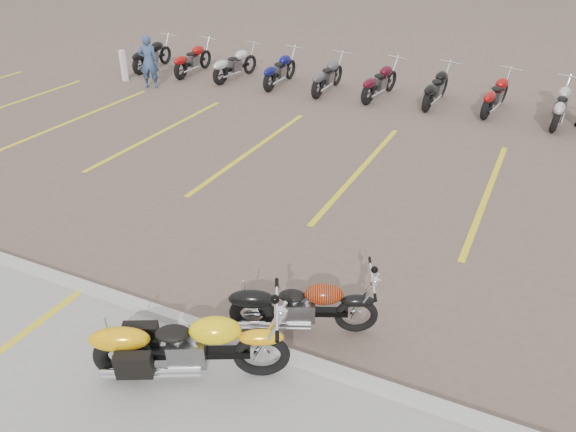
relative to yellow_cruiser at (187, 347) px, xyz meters
name	(u,v)px	position (x,y,z in m)	size (l,w,h in m)	color
ground	(279,261)	(-0.17, 2.78, -0.48)	(100.00, 100.00, 0.00)	brown
curb	(213,331)	(-0.17, 0.78, -0.42)	(60.00, 0.18, 0.12)	#ADAAA3
parking_stripes	(360,170)	(-0.17, 6.78, -0.48)	(38.00, 5.50, 0.01)	yellow
yellow_cruiser	(187,347)	(0.00, 0.00, 0.00)	(2.17, 1.20, 0.97)	black
flame_cruiser	(300,307)	(0.86, 1.36, -0.07)	(1.87, 0.93, 0.82)	black
person_a	(149,62)	(-8.34, 9.98, 0.34)	(0.60, 0.39, 1.64)	#31486E
bollard	(124,66)	(-9.60, 10.23, 0.02)	(0.15, 0.15, 1.00)	silver
bg_bike_row	(464,91)	(1.02, 12.00, 0.07)	(22.18, 2.03, 1.10)	black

